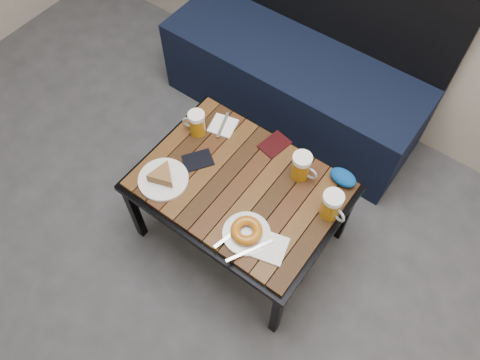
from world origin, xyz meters
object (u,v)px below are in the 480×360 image
Objects in this scene: plate_bagel at (246,232)px; passport_burgundy at (275,144)px; plate_pie at (163,177)px; passport_navy at (198,160)px; bench at (295,77)px; beer_mug_right at (332,205)px; knit_pouch at (343,177)px; beer_mug_left at (197,123)px; cafe_table at (240,189)px; beer_mug_centre at (302,166)px.

plate_bagel is 1.83× the size of passport_burgundy.
plate_pie is 0.17m from passport_navy.
beer_mug_right is at bearing -50.28° from bench.
bench is at bearing 135.34° from knit_pouch.
beer_mug_left is 0.17m from passport_navy.
plate_pie is 0.42m from plate_bagel.
knit_pouch is (-0.03, 0.16, -0.04)m from beer_mug_right.
passport_navy is (-0.57, -0.11, -0.06)m from beer_mug_right.
passport_navy is 0.96× the size of passport_burgundy.
cafe_table is (0.23, -0.81, 0.16)m from bench.
cafe_table is 6.56× the size of beer_mug_centre.
cafe_table is 0.34m from beer_mug_left.
passport_navy is at bearing -118.64° from passport_burgundy.
passport_navy is at bearing -150.39° from beer_mug_right.
plate_bagel is 0.40m from passport_navy.
beer_mug_left reaches higher than plate_bagel.
beer_mug_centre reaches higher than passport_burgundy.
beer_mug_right reaches higher than knit_pouch.
cafe_table is 3.60× the size of plate_bagel.
beer_mug_left is at bearing -162.16° from beer_mug_right.
knit_pouch reaches higher than passport_navy.
plate_bagel is at bearing -59.29° from passport_burgundy.
passport_navy is at bearing -154.35° from beer_mug_centre.
plate_pie is 1.63× the size of passport_burgundy.
knit_pouch is (0.59, 0.43, 0.00)m from plate_pie.
passport_navy is at bearing -153.01° from knit_pouch.
beer_mug_left is 0.66m from knit_pouch.
beer_mug_left reaches higher than knit_pouch.
bench is 6.77× the size of plate_pie.
knit_pouch is (0.15, 0.08, -0.04)m from beer_mug_centre.
bench reaches higher than beer_mug_centre.
passport_burgundy reaches higher than cafe_table.
cafe_table is 0.42m from knit_pouch.
cafe_table is 7.23× the size of knit_pouch.
beer_mug_right is at bearing 15.06° from cafe_table.
beer_mug_left is 1.01× the size of knit_pouch.
beer_mug_centre reaches higher than passport_navy.
beer_mug_left is 0.67m from beer_mug_right.
bench is 12.05× the size of knit_pouch.
plate_bagel is (0.42, 0.00, -0.00)m from plate_pie.
beer_mug_right is 1.06× the size of passport_navy.
beer_mug_centre is 1.04× the size of passport_navy.
knit_pouch is at bearing 120.55° from beer_mug_right.
cafe_table is 0.25m from passport_burgundy.
bench is at bearing 111.49° from plate_bagel.
beer_mug_right reaches higher than plate_pie.
passport_burgundy is at bearing 84.82° from passport_navy.
passport_burgundy is at bearing -177.62° from knit_pouch.
knit_pouch is at bearing -44.66° from bench.
bench reaches higher than beer_mug_right.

